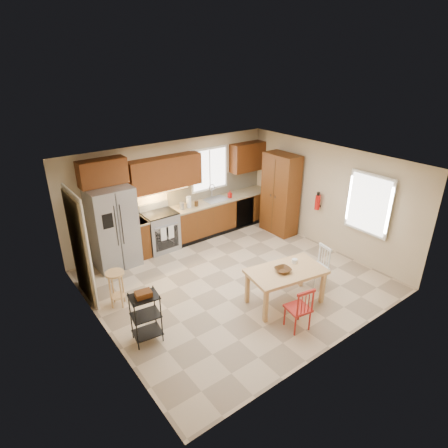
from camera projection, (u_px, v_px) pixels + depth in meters
name	position (u px, v px, depth m)	size (l,w,h in m)	color
floor	(235.00, 280.00, 7.86)	(5.50, 5.50, 0.00)	tan
ceiling	(236.00, 164.00, 6.83)	(5.50, 5.00, 0.02)	silver
wall_back	(172.00, 192.00, 9.17)	(5.50, 0.02, 2.50)	#CCB793
wall_front	(341.00, 283.00, 5.53)	(5.50, 0.02, 2.50)	#CCB793
wall_left	(98.00, 270.00, 5.85)	(0.02, 5.00, 2.50)	#CCB793
wall_right	(326.00, 197.00, 8.85)	(0.02, 5.00, 2.50)	#CCB793
refrigerator	(113.00, 227.00, 8.11)	(0.92, 0.75, 1.82)	gray
range_stove	(161.00, 231.00, 8.97)	(0.76, 0.63, 0.92)	gray
base_cabinet_narrow	(139.00, 238.00, 8.68)	(0.30, 0.60, 0.90)	#583110
base_cabinet_run	(222.00, 214.00, 9.99)	(2.92, 0.60, 0.90)	#583110
dishwasher	(245.00, 212.00, 10.08)	(0.60, 0.02, 0.78)	black
backsplash	(215.00, 185.00, 9.89)	(2.92, 0.03, 0.55)	beige
upper_over_fridge	(102.00, 172.00, 7.76)	(1.00, 0.35, 0.55)	#5F2D0F
upper_left_block	(165.00, 173.00, 8.67)	(1.80, 0.35, 0.75)	#5F2D0F
upper_right_block	(248.00, 157.00, 10.03)	(1.00, 0.35, 0.75)	#5F2D0F
window_back	(209.00, 169.00, 9.59)	(1.12, 0.04, 1.12)	white
sink	(216.00, 201.00, 9.71)	(0.62, 0.46, 0.16)	gray
undercab_glow	(155.00, 192.00, 8.65)	(1.60, 0.30, 0.01)	#FFBF66
soap_bottle	(230.00, 194.00, 9.79)	(0.09, 0.09, 0.19)	#B1110C
paper_towel	(189.00, 202.00, 9.14)	(0.12, 0.12, 0.28)	silver
canister_steel	(182.00, 206.00, 9.05)	(0.11, 0.11, 0.18)	gray
canister_wood	(196.00, 203.00, 9.25)	(0.10, 0.10, 0.14)	#452B12
pantry	(280.00, 194.00, 9.63)	(0.50, 0.95, 2.10)	#583110
fire_extinguisher	(317.00, 202.00, 8.96)	(0.12, 0.12, 0.36)	#B1110C
window_right	(369.00, 204.00, 7.89)	(0.04, 1.02, 1.32)	white
doorway	(79.00, 249.00, 6.92)	(0.04, 0.95, 2.10)	#8C7A59
dining_table	(285.00, 287.00, 7.03)	(1.42, 0.80, 0.69)	tan
chair_red	(298.00, 307.00, 6.34)	(0.39, 0.39, 0.84)	#A21F18
chair_white	(317.00, 267.00, 7.56)	(0.39, 0.39, 0.84)	silver
table_bowl	(283.00, 272.00, 6.84)	(0.29, 0.29, 0.07)	#452B12
table_jar	(295.00, 262.00, 7.11)	(0.10, 0.10, 0.11)	silver
bar_stool	(117.00, 289.00, 6.95)	(0.35, 0.35, 0.72)	tan
utility_cart	(146.00, 318.00, 6.04)	(0.45, 0.35, 0.90)	black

